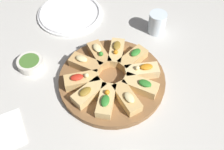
{
  "coord_description": "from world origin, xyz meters",
  "views": [
    {
      "loc": [
        0.45,
        -0.23,
        0.7
      ],
      "look_at": [
        0.0,
        0.0,
        0.04
      ],
      "focal_mm": 42.0,
      "sensor_mm": 36.0,
      "label": 1
    }
  ],
  "objects_px": {
    "napkin_stack": "(5,131)",
    "dipping_bowl": "(30,63)",
    "serving_board": "(112,80)",
    "plate_left": "(70,14)",
    "water_glass": "(157,23)"
  },
  "relations": [
    {
      "from": "water_glass",
      "to": "napkin_stack",
      "type": "xyz_separation_m",
      "value": [
        0.16,
        -0.61,
        -0.04
      ]
    },
    {
      "from": "serving_board",
      "to": "dipping_bowl",
      "type": "height_order",
      "value": "dipping_bowl"
    },
    {
      "from": "serving_board",
      "to": "water_glass",
      "type": "xyz_separation_m",
      "value": [
        -0.14,
        0.26,
        0.03
      ]
    },
    {
      "from": "serving_board",
      "to": "plate_left",
      "type": "height_order",
      "value": "serving_board"
    },
    {
      "from": "serving_board",
      "to": "napkin_stack",
      "type": "distance_m",
      "value": 0.36
    },
    {
      "from": "serving_board",
      "to": "dipping_bowl",
      "type": "relative_size",
      "value": 4.0
    },
    {
      "from": "water_glass",
      "to": "dipping_bowl",
      "type": "distance_m",
      "value": 0.48
    },
    {
      "from": "napkin_stack",
      "to": "dipping_bowl",
      "type": "height_order",
      "value": "dipping_bowl"
    },
    {
      "from": "plate_left",
      "to": "water_glass",
      "type": "xyz_separation_m",
      "value": [
        0.24,
        0.26,
        0.03
      ]
    },
    {
      "from": "plate_left",
      "to": "dipping_bowl",
      "type": "relative_size",
      "value": 3.02
    },
    {
      "from": "serving_board",
      "to": "plate_left",
      "type": "xyz_separation_m",
      "value": [
        -0.37,
        -0.0,
        -0.0
      ]
    },
    {
      "from": "plate_left",
      "to": "water_glass",
      "type": "height_order",
      "value": "water_glass"
    },
    {
      "from": "napkin_stack",
      "to": "plate_left",
      "type": "bearing_deg",
      "value": 138.15
    },
    {
      "from": "dipping_bowl",
      "to": "water_glass",
      "type": "bearing_deg",
      "value": 84.44
    },
    {
      "from": "serving_board",
      "to": "napkin_stack",
      "type": "xyz_separation_m",
      "value": [
        0.02,
        -0.35,
        -0.01
      ]
    }
  ]
}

